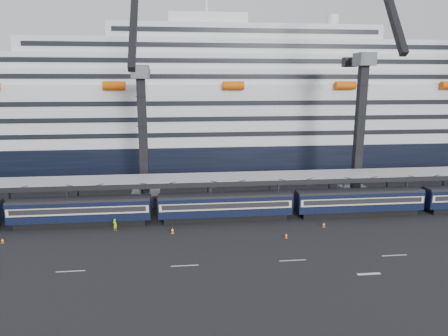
% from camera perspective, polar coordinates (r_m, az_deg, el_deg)
% --- Properties ---
extents(ground, '(260.00, 260.00, 0.00)m').
position_cam_1_polar(ground, '(50.42, 10.74, -10.80)').
color(ground, black).
rests_on(ground, ground).
extents(lane_markings, '(111.00, 4.27, 0.02)m').
position_cam_1_polar(lane_markings, '(49.02, 21.94, -12.19)').
color(lane_markings, beige).
rests_on(lane_markings, ground).
extents(train, '(133.05, 3.00, 4.05)m').
position_cam_1_polar(train, '(57.76, 3.50, -5.26)').
color(train, black).
rests_on(train, ground).
extents(canopy, '(130.00, 6.25, 5.53)m').
position_cam_1_polar(canopy, '(61.64, 7.17, -1.27)').
color(canopy, '#919398').
rests_on(canopy, ground).
extents(cruise_ship, '(214.09, 28.84, 34.00)m').
position_cam_1_polar(cruise_ship, '(91.48, 1.98, 7.72)').
color(cruise_ship, black).
rests_on(cruise_ship, ground).
extents(crane_dark_near, '(4.50, 17.75, 35.08)m').
position_cam_1_polar(crane_dark_near, '(63.59, -11.55, 5.11)').
color(crane_dark_near, '#4C4F53').
rests_on(crane_dark_near, ground).
extents(crane_dark_mid, '(4.50, 18.24, 39.64)m').
position_cam_1_polar(crane_dark_mid, '(68.66, 19.00, 6.40)').
color(crane_dark_mid, '#4C4F53').
rests_on(crane_dark_mid, ground).
extents(worker, '(0.71, 0.62, 1.65)m').
position_cam_1_polar(worker, '(55.78, -15.32, -7.83)').
color(worker, '#B1E00B').
rests_on(worker, ground).
extents(traffic_cone_b, '(0.34, 0.34, 0.67)m').
position_cam_1_polar(traffic_cone_b, '(57.14, -29.08, -9.03)').
color(traffic_cone_b, '#DB5206').
rests_on(traffic_cone_b, ground).
extents(traffic_cone_c, '(0.43, 0.43, 0.86)m').
position_cam_1_polar(traffic_cone_c, '(53.48, -7.38, -8.82)').
color(traffic_cone_c, '#DB5206').
rests_on(traffic_cone_c, ground).
extents(traffic_cone_d, '(0.34, 0.34, 0.69)m').
position_cam_1_polar(traffic_cone_d, '(52.21, 8.87, -9.50)').
color(traffic_cone_d, '#DB5206').
rests_on(traffic_cone_d, ground).
extents(traffic_cone_e, '(0.39, 0.39, 0.77)m').
position_cam_1_polar(traffic_cone_e, '(56.86, 14.08, -7.85)').
color(traffic_cone_e, '#DB5206').
rests_on(traffic_cone_e, ground).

